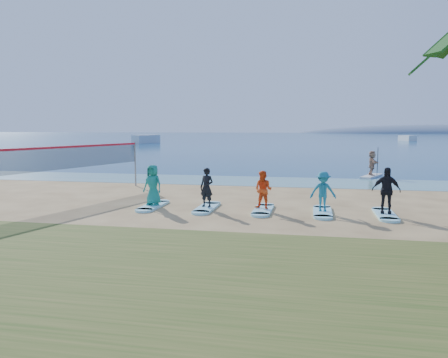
% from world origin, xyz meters
% --- Properties ---
extents(ground, '(600.00, 600.00, 0.00)m').
position_xyz_m(ground, '(0.00, 0.00, 0.00)').
color(ground, tan).
rests_on(ground, ground).
extents(shallow_water, '(600.00, 600.00, 0.00)m').
position_xyz_m(shallow_water, '(0.00, 10.50, 0.01)').
color(shallow_water, teal).
rests_on(shallow_water, ground).
extents(ocean, '(600.00, 600.00, 0.00)m').
position_xyz_m(ocean, '(0.00, 160.00, 0.01)').
color(ocean, navy).
rests_on(ocean, ground).
extents(volleyball_net, '(2.40, 8.79, 2.50)m').
position_xyz_m(volleyball_net, '(-8.16, 2.63, 1.90)').
color(volleyball_net, gray).
rests_on(volleyball_net, ground).
extents(paddleboard, '(1.82, 3.03, 0.12)m').
position_xyz_m(paddleboard, '(6.88, 14.41, 0.06)').
color(paddleboard, silver).
rests_on(paddleboard, ground).
extents(paddleboarder, '(0.67, 1.58, 1.65)m').
position_xyz_m(paddleboarder, '(6.88, 14.41, 0.95)').
color(paddleboarder, tan).
rests_on(paddleboarder, paddleboard).
extents(boat_offshore_a, '(4.50, 7.30, 1.80)m').
position_xyz_m(boat_offshore_a, '(-32.99, 74.60, 0.00)').
color(boat_offshore_a, silver).
rests_on(boat_offshore_a, ground).
extents(boat_offshore_b, '(3.87, 5.69, 1.38)m').
position_xyz_m(boat_offshore_b, '(27.22, 105.16, 0.00)').
color(boat_offshore_b, silver).
rests_on(boat_offshore_b, ground).
extents(surfboard_0, '(0.70, 2.20, 0.09)m').
position_xyz_m(surfboard_0, '(-3.60, 0.75, 0.04)').
color(surfboard_0, '#A4F2FF').
rests_on(surfboard_0, ground).
extents(student_0, '(0.92, 0.70, 1.69)m').
position_xyz_m(student_0, '(-3.60, 0.75, 0.93)').
color(student_0, '#1B8675').
rests_on(student_0, surfboard_0).
extents(surfboard_1, '(0.70, 2.20, 0.09)m').
position_xyz_m(surfboard_1, '(-1.29, 0.75, 0.04)').
color(surfboard_1, '#A4F2FF').
rests_on(surfboard_1, ground).
extents(student_1, '(0.67, 0.54, 1.60)m').
position_xyz_m(student_1, '(-1.29, 0.75, 0.89)').
color(student_1, black).
rests_on(student_1, surfboard_1).
extents(surfboard_2, '(0.70, 2.20, 0.09)m').
position_xyz_m(surfboard_2, '(1.02, 0.75, 0.04)').
color(surfboard_2, '#A4F2FF').
rests_on(surfboard_2, ground).
extents(student_2, '(0.88, 0.77, 1.52)m').
position_xyz_m(student_2, '(1.02, 0.75, 0.85)').
color(student_2, '#EC4C18').
rests_on(student_2, surfboard_2).
extents(surfboard_3, '(0.70, 2.20, 0.09)m').
position_xyz_m(surfboard_3, '(3.34, 0.75, 0.04)').
color(surfboard_3, '#A4F2FF').
rests_on(surfboard_3, ground).
extents(student_3, '(1.06, 0.69, 1.54)m').
position_xyz_m(student_3, '(3.34, 0.75, 0.86)').
color(student_3, teal).
rests_on(student_3, surfboard_3).
extents(surfboard_4, '(0.70, 2.20, 0.09)m').
position_xyz_m(surfboard_4, '(5.65, 0.75, 0.04)').
color(surfboard_4, '#A4F2FF').
rests_on(surfboard_4, ground).
extents(student_4, '(1.06, 0.53, 1.75)m').
position_xyz_m(student_4, '(5.65, 0.75, 0.96)').
color(student_4, black).
rests_on(student_4, surfboard_4).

